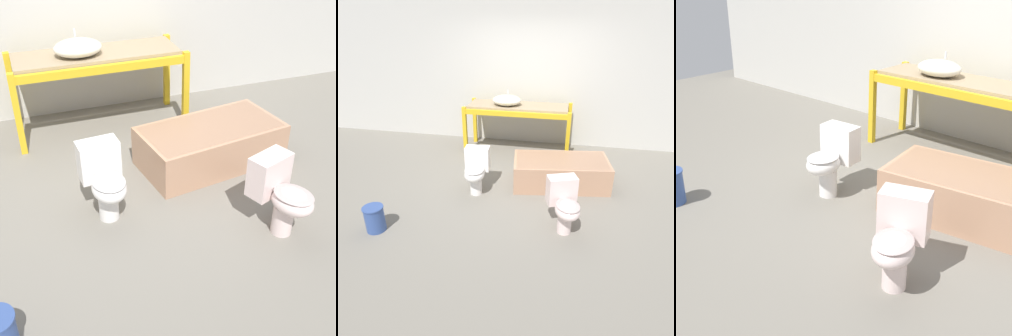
% 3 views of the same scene
% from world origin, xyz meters
% --- Properties ---
extents(ground_plane, '(12.00, 12.00, 0.00)m').
position_xyz_m(ground_plane, '(0.00, 0.00, 0.00)').
color(ground_plane, slate).
extents(warehouse_wall_rear, '(10.80, 0.08, 3.20)m').
position_xyz_m(warehouse_wall_rear, '(0.00, 1.84, 1.60)').
color(warehouse_wall_rear, beige).
rests_on(warehouse_wall_rear, ground_plane).
extents(shelving_rack, '(1.99, 0.74, 0.93)m').
position_xyz_m(shelving_rack, '(-0.17, 1.25, 0.79)').
color(shelving_rack, gold).
rests_on(shelving_rack, ground_plane).
extents(sink_basin, '(0.53, 0.42, 0.27)m').
position_xyz_m(sink_basin, '(-0.38, 1.19, 1.03)').
color(sink_basin, silver).
rests_on(sink_basin, shelving_rack).
extents(bathtub_main, '(1.57, 0.97, 0.43)m').
position_xyz_m(bathtub_main, '(0.73, 0.04, 0.25)').
color(bathtub_main, tan).
rests_on(bathtub_main, ground_plane).
extents(toilet_near, '(0.38, 0.58, 0.68)m').
position_xyz_m(toilet_near, '(-0.52, -0.46, 0.39)').
color(toilet_near, white).
rests_on(toilet_near, ground_plane).
extents(toilet_far, '(0.50, 0.63, 0.68)m').
position_xyz_m(toilet_far, '(0.83, -1.16, 0.39)').
color(toilet_far, silver).
rests_on(toilet_far, ground_plane).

